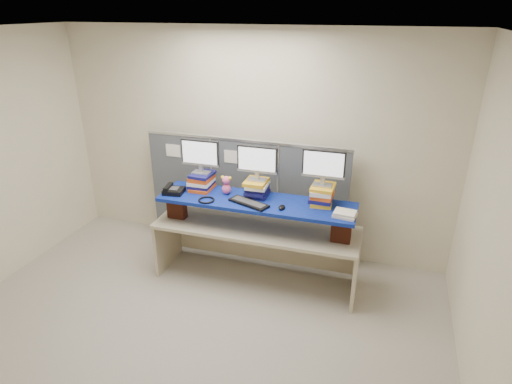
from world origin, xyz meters
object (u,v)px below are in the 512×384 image
(blue_board, at_px, (256,202))
(monitor_center, at_px, (257,161))
(keyboard, at_px, (249,203))
(desk_phone, at_px, (173,190))
(monitor_left, at_px, (200,154))
(desk, at_px, (256,237))
(monitor_right, at_px, (324,166))

(blue_board, relative_size, monitor_center, 4.85)
(keyboard, bearing_deg, desk_phone, -160.54)
(monitor_center, bearing_deg, monitor_left, 180.00)
(keyboard, bearing_deg, desk, 89.64)
(desk, height_order, monitor_right, monitor_right)
(blue_board, xyz_separation_m, keyboard, (-0.04, -0.12, 0.03))
(keyboard, distance_m, desk_phone, 0.92)
(monitor_left, height_order, desk_phone, monitor_left)
(monitor_left, bearing_deg, blue_board, -9.68)
(monitor_center, xyz_separation_m, monitor_right, (0.72, 0.01, 0.02))
(blue_board, bearing_deg, desk, 178.86)
(blue_board, distance_m, monitor_center, 0.45)
(monitor_left, bearing_deg, keyboard, -19.80)
(keyboard, bearing_deg, monitor_center, 105.63)
(monitor_right, xyz_separation_m, desk_phone, (-1.65, -0.23, -0.40))
(monitor_right, bearing_deg, desk_phone, -173.08)
(monitor_left, distance_m, keyboard, 0.80)
(blue_board, bearing_deg, monitor_center, 100.64)
(monitor_right, bearing_deg, blue_board, -170.38)
(monitor_left, relative_size, monitor_center, 1.00)
(blue_board, bearing_deg, keyboard, -111.81)
(desk_phone, bearing_deg, blue_board, -2.02)
(blue_board, xyz_separation_m, monitor_left, (-0.70, 0.10, 0.44))
(monitor_center, relative_size, desk_phone, 1.84)
(blue_board, bearing_deg, monitor_left, 170.32)
(monitor_right, height_order, keyboard, monitor_right)
(blue_board, relative_size, monitor_left, 4.85)
(monitor_center, xyz_separation_m, keyboard, (-0.02, -0.23, -0.40))
(blue_board, bearing_deg, monitor_right, 9.62)
(desk, bearing_deg, blue_board, -1.14)
(desk, xyz_separation_m, monitor_left, (-0.70, 0.10, 0.89))
(blue_board, distance_m, monitor_left, 0.83)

